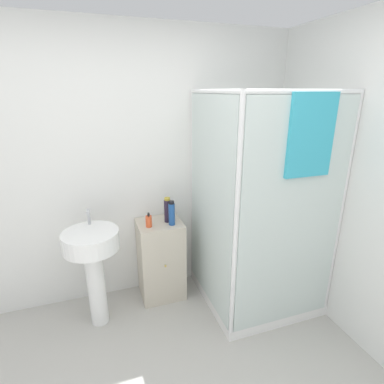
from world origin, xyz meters
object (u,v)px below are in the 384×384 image
Objects in this scene: soap_dispenser at (149,221)px; shampoo_bottle_blue at (172,213)px; shampoo_bottle_tall_black at (167,210)px; sink at (93,257)px.

soap_dispenser is 0.22m from shampoo_bottle_blue.
shampoo_bottle_tall_black is 1.04× the size of shampoo_bottle_blue.
sink is 0.55m from soap_dispenser.
soap_dispenser is at bearing 173.62° from shampoo_bottle_blue.
shampoo_bottle_tall_black is 0.08m from shampoo_bottle_blue.
shampoo_bottle_tall_black reaches higher than soap_dispenser.
sink is 7.40× the size of soap_dispenser.
shampoo_bottle_blue is (0.02, -0.08, -0.00)m from shampoo_bottle_tall_black.
soap_dispenser is at bearing -164.01° from shampoo_bottle_tall_black.
shampoo_bottle_blue is (0.21, -0.02, 0.06)m from soap_dispenser.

